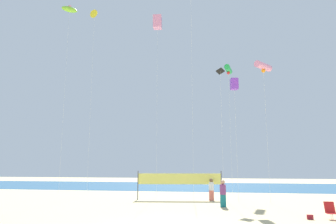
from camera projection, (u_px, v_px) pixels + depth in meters
ocean_band at (206, 186)px, 43.67m from camera, size 120.00×20.00×0.01m
beachgoer_plum_shirt at (223, 192)px, 21.68m from camera, size 0.42×0.42×1.84m
beachgoer_white_shirt at (211, 189)px, 25.80m from camera, size 0.41×0.41×1.78m
folding_beach_chair at (330, 210)px, 16.68m from camera, size 0.52×0.65×0.89m
volleyball_net at (179, 180)px, 26.43m from camera, size 7.10×1.01×2.40m
beach_handbag at (310, 217)px, 16.52m from camera, size 0.31×0.15×0.25m
kite_pink_tube at (263, 67)px, 25.31m from camera, size 1.58×1.81×11.09m
kite_violet_box at (234, 84)px, 25.95m from camera, size 0.70×0.70×10.01m
kite_yellow_delta at (95, 15)px, 35.43m from camera, size 1.04×0.52×20.34m
kite_green_tube at (228, 70)px, 33.14m from camera, size 0.89×1.96×13.26m
kite_lime_inflatable at (69, 10)px, 34.02m from camera, size 1.91×1.07×20.17m
kite_pink_box at (157, 22)px, 31.85m from camera, size 0.90×0.90×17.99m
kite_black_diamond at (220, 72)px, 28.68m from camera, size 0.79×0.78×11.71m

